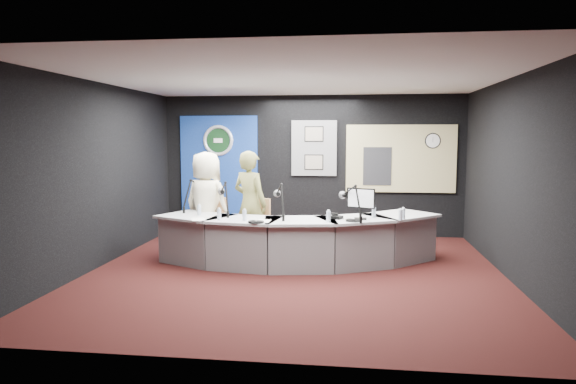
# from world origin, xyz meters

# --- Properties ---
(ground) EXTENTS (6.00, 6.00, 0.00)m
(ground) POSITION_xyz_m (0.00, 0.00, 0.00)
(ground) COLOR black
(ground) RESTS_ON ground
(ceiling) EXTENTS (6.00, 6.00, 0.02)m
(ceiling) POSITION_xyz_m (0.00, 0.00, 2.80)
(ceiling) COLOR silver
(ceiling) RESTS_ON ground
(wall_back) EXTENTS (6.00, 0.02, 2.80)m
(wall_back) POSITION_xyz_m (0.00, 3.00, 1.40)
(wall_back) COLOR black
(wall_back) RESTS_ON ground
(wall_front) EXTENTS (6.00, 0.02, 2.80)m
(wall_front) POSITION_xyz_m (0.00, -3.00, 1.40)
(wall_front) COLOR black
(wall_front) RESTS_ON ground
(wall_left) EXTENTS (0.02, 6.00, 2.80)m
(wall_left) POSITION_xyz_m (-3.00, 0.00, 1.40)
(wall_left) COLOR black
(wall_left) RESTS_ON ground
(wall_right) EXTENTS (0.02, 6.00, 2.80)m
(wall_right) POSITION_xyz_m (3.00, 0.00, 1.40)
(wall_right) COLOR black
(wall_right) RESTS_ON ground
(broadcast_desk) EXTENTS (4.50, 1.90, 0.75)m
(broadcast_desk) POSITION_xyz_m (-0.05, 0.55, 0.38)
(broadcast_desk) COLOR #B1B3B5
(broadcast_desk) RESTS_ON ground
(backdrop_panel) EXTENTS (1.60, 0.05, 2.30)m
(backdrop_panel) POSITION_xyz_m (-1.90, 2.97, 1.25)
(backdrop_panel) COLOR navy
(backdrop_panel) RESTS_ON wall_back
(agency_seal) EXTENTS (0.63, 0.07, 0.63)m
(agency_seal) POSITION_xyz_m (-1.90, 2.93, 1.90)
(agency_seal) COLOR silver
(agency_seal) RESTS_ON backdrop_panel
(seal_center) EXTENTS (0.48, 0.01, 0.48)m
(seal_center) POSITION_xyz_m (-1.90, 2.94, 1.90)
(seal_center) COLOR black
(seal_center) RESTS_ON backdrop_panel
(pinboard) EXTENTS (0.90, 0.04, 1.10)m
(pinboard) POSITION_xyz_m (0.05, 2.97, 1.75)
(pinboard) COLOR slate
(pinboard) RESTS_ON wall_back
(framed_photo_upper) EXTENTS (0.34, 0.02, 0.27)m
(framed_photo_upper) POSITION_xyz_m (0.05, 2.94, 2.03)
(framed_photo_upper) COLOR #7F6F5C
(framed_photo_upper) RESTS_ON pinboard
(framed_photo_lower) EXTENTS (0.34, 0.02, 0.27)m
(framed_photo_lower) POSITION_xyz_m (0.05, 2.94, 1.47)
(framed_photo_lower) COLOR #7F6F5C
(framed_photo_lower) RESTS_ON pinboard
(booth_window_frame) EXTENTS (2.12, 0.06, 1.32)m
(booth_window_frame) POSITION_xyz_m (1.75, 2.97, 1.55)
(booth_window_frame) COLOR tan
(booth_window_frame) RESTS_ON wall_back
(booth_glow) EXTENTS (2.00, 0.02, 1.20)m
(booth_glow) POSITION_xyz_m (1.75, 2.96, 1.55)
(booth_glow) COLOR #FFDFA1
(booth_glow) RESTS_ON booth_window_frame
(equipment_rack) EXTENTS (0.55, 0.02, 0.75)m
(equipment_rack) POSITION_xyz_m (1.30, 2.94, 1.40)
(equipment_rack) COLOR black
(equipment_rack) RESTS_ON booth_window_frame
(wall_clock) EXTENTS (0.28, 0.01, 0.28)m
(wall_clock) POSITION_xyz_m (2.35, 2.94, 1.90)
(wall_clock) COLOR white
(wall_clock) RESTS_ON booth_window_frame
(armchair_left) EXTENTS (0.69, 0.69, 0.98)m
(armchair_left) POSITION_xyz_m (-1.59, 0.98, 0.49)
(armchair_left) COLOR #B07D50
(armchair_left) RESTS_ON ground
(armchair_right) EXTENTS (0.69, 0.69, 0.89)m
(armchair_right) POSITION_xyz_m (-0.85, 0.94, 0.44)
(armchair_right) COLOR #B07D50
(armchair_right) RESTS_ON ground
(draped_jacket) EXTENTS (0.51, 0.25, 0.70)m
(draped_jacket) POSITION_xyz_m (-1.69, 1.21, 0.62)
(draped_jacket) COLOR #686358
(draped_jacket) RESTS_ON armchair_left
(person_man) EXTENTS (0.99, 0.81, 1.73)m
(person_man) POSITION_xyz_m (-1.59, 0.98, 0.87)
(person_man) COLOR #FFF4CB
(person_man) RESTS_ON ground
(person_woman) EXTENTS (0.76, 0.67, 1.75)m
(person_woman) POSITION_xyz_m (-0.85, 0.94, 0.88)
(person_woman) COLOR olive
(person_woman) RESTS_ON ground
(computer_monitor) EXTENTS (0.39, 0.18, 0.28)m
(computer_monitor) POSITION_xyz_m (0.95, 0.37, 1.07)
(computer_monitor) COLOR black
(computer_monitor) RESTS_ON broadcast_desk
(desk_phone) EXTENTS (0.22, 0.21, 0.04)m
(desk_phone) POSITION_xyz_m (0.58, 0.38, 0.78)
(desk_phone) COLOR black
(desk_phone) RESTS_ON broadcast_desk
(headphones_near) EXTENTS (0.21, 0.21, 0.04)m
(headphones_near) POSITION_xyz_m (0.84, 0.16, 0.77)
(headphones_near) COLOR black
(headphones_near) RESTS_ON broadcast_desk
(headphones_far) EXTENTS (0.21, 0.21, 0.03)m
(headphones_far) POSITION_xyz_m (-0.54, -0.15, 0.77)
(headphones_far) COLOR black
(headphones_far) RESTS_ON broadcast_desk
(paper_stack) EXTENTS (0.30, 0.35, 0.00)m
(paper_stack) POSITION_xyz_m (-1.46, 0.07, 0.75)
(paper_stack) COLOR white
(paper_stack) RESTS_ON broadcast_desk
(notepad) EXTENTS (0.20, 0.29, 0.00)m
(notepad) POSITION_xyz_m (-0.47, 0.03, 0.75)
(notepad) COLOR white
(notepad) RESTS_ON broadcast_desk
(boom_mic_a) EXTENTS (0.37, 0.69, 0.60)m
(boom_mic_a) POSITION_xyz_m (-1.76, 0.94, 1.05)
(boom_mic_a) COLOR black
(boom_mic_a) RESTS_ON broadcast_desk
(boom_mic_b) EXTENTS (0.37, 0.69, 0.60)m
(boom_mic_b) POSITION_xyz_m (-1.18, 0.56, 1.05)
(boom_mic_b) COLOR black
(boom_mic_b) RESTS_ON broadcast_desk
(boom_mic_c) EXTENTS (0.30, 0.71, 0.60)m
(boom_mic_c) POSITION_xyz_m (-0.27, 0.37, 1.05)
(boom_mic_c) COLOR black
(boom_mic_c) RESTS_ON broadcast_desk
(boom_mic_d) EXTENTS (0.39, 0.68, 0.60)m
(boom_mic_d) POSITION_xyz_m (0.81, 0.30, 1.05)
(boom_mic_d) COLOR black
(boom_mic_d) RESTS_ON broadcast_desk
(water_bottles) EXTENTS (3.21, 0.57, 0.18)m
(water_bottles) POSITION_xyz_m (0.01, 0.29, 0.84)
(water_bottles) COLOR silver
(water_bottles) RESTS_ON broadcast_desk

